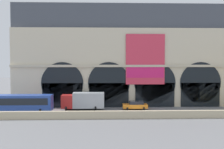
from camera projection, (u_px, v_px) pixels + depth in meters
ground_plane at (135, 112)px, 43.67m from camera, size 200.00×200.00×0.00m
quay_parapet_wall at (139, 115)px, 38.70m from camera, size 90.00×0.70×1.20m
station_building at (131, 57)px, 50.24m from camera, size 45.34×4.47×19.67m
bus_west at (19, 103)px, 42.42m from camera, size 11.00×3.25×3.10m
box_truck_midwest at (84, 101)px, 45.60m from camera, size 7.50×2.91×3.12m
car_center at (135, 105)px, 45.99m from camera, size 4.40×2.22×1.55m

